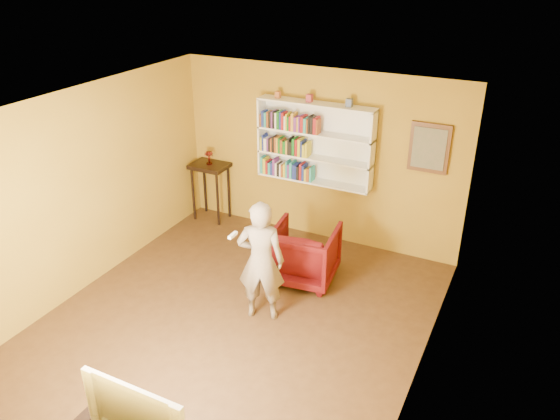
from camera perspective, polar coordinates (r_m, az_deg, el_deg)
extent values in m
cube|color=#3F2814|center=(7.10, -4.34, -11.57)|extent=(5.30, 5.80, 0.12)
cube|color=#A17A1D|center=(8.41, 4.07, 5.68)|extent=(5.30, 0.04, 2.70)
cube|color=#A17A1D|center=(4.73, -21.01, -14.00)|extent=(5.30, 0.04, 2.70)
cube|color=#A17A1D|center=(7.67, -19.52, 2.13)|extent=(0.04, 5.80, 2.70)
cube|color=#A17A1D|center=(5.65, 15.58, -6.07)|extent=(0.04, 5.80, 2.70)
cube|color=silver|center=(5.84, -5.26, 10.71)|extent=(5.30, 5.80, 0.06)
cube|color=white|center=(8.29, 4.02, 7.22)|extent=(1.80, 0.03, 1.20)
cube|color=white|center=(8.54, -1.86, 7.83)|extent=(0.03, 0.28, 1.20)
cube|color=white|center=(7.90, 9.61, 5.95)|extent=(0.03, 0.28, 1.20)
cube|color=white|center=(8.39, 3.55, 3.08)|extent=(1.80, 0.28, 0.03)
cube|color=white|center=(8.25, 3.62, 5.51)|extent=(1.80, 0.28, 0.03)
cube|color=white|center=(8.12, 3.69, 8.03)|extent=(1.80, 0.28, 0.03)
cube|color=white|center=(8.00, 3.78, 11.02)|extent=(1.80, 0.28, 0.03)
cube|color=teal|center=(8.62, -1.76, 4.82)|extent=(0.03, 0.14, 0.27)
cube|color=gold|center=(8.61, -1.47, 4.72)|extent=(0.04, 0.15, 0.25)
cube|color=maroon|center=(8.60, -1.18, 4.58)|extent=(0.04, 0.17, 0.21)
cube|color=teal|center=(8.59, -0.94, 4.47)|extent=(0.03, 0.17, 0.19)
cube|color=navy|center=(8.57, -0.69, 4.46)|extent=(0.03, 0.17, 0.20)
cube|color=#6B2B83|center=(8.54, -0.45, 4.62)|extent=(0.04, 0.16, 0.27)
cube|color=white|center=(8.53, -0.21, 4.40)|extent=(0.03, 0.17, 0.21)
cube|color=black|center=(8.51, -0.02, 4.33)|extent=(0.04, 0.15, 0.21)
cube|color=white|center=(8.51, 0.24, 4.31)|extent=(0.02, 0.18, 0.20)
cube|color=brown|center=(8.49, 0.40, 4.23)|extent=(0.03, 0.16, 0.19)
cube|color=gold|center=(8.48, 0.66, 4.27)|extent=(0.03, 0.18, 0.21)
cube|color=teal|center=(8.44, 0.85, 4.36)|extent=(0.02, 0.15, 0.26)
cube|color=#6B2B83|center=(8.45, 1.07, 4.18)|extent=(0.03, 0.17, 0.22)
cube|color=teal|center=(8.43, 1.35, 4.29)|extent=(0.04, 0.19, 0.26)
cube|color=navy|center=(8.41, 1.61, 4.12)|extent=(0.04, 0.16, 0.23)
cube|color=navy|center=(8.40, 1.87, 4.12)|extent=(0.02, 0.19, 0.23)
cube|color=black|center=(8.38, 2.03, 3.98)|extent=(0.04, 0.15, 0.21)
cube|color=maroon|center=(8.36, 2.35, 4.11)|extent=(0.03, 0.18, 0.26)
cube|color=navy|center=(8.35, 2.61, 4.01)|extent=(0.04, 0.17, 0.25)
cube|color=gold|center=(8.34, 2.86, 3.79)|extent=(0.03, 0.18, 0.19)
cube|color=brown|center=(8.32, 3.10, 3.77)|extent=(0.04, 0.16, 0.21)
cube|color=teal|center=(8.30, 3.37, 3.80)|extent=(0.03, 0.16, 0.23)
cube|color=gold|center=(8.50, -1.80, 7.03)|extent=(0.03, 0.15, 0.21)
cube|color=navy|center=(8.49, -1.60, 7.15)|extent=(0.03, 0.16, 0.25)
cube|color=white|center=(8.48, -1.35, 6.94)|extent=(0.04, 0.16, 0.20)
cube|color=#6B2B83|center=(8.46, -1.12, 6.90)|extent=(0.02, 0.15, 0.20)
cube|color=black|center=(8.44, -0.91, 6.89)|extent=(0.03, 0.16, 0.20)
cube|color=brown|center=(8.42, -0.75, 6.89)|extent=(0.02, 0.14, 0.22)
cube|color=black|center=(8.40, -0.55, 6.97)|extent=(0.03, 0.14, 0.25)
cube|color=brown|center=(8.39, -0.33, 6.91)|extent=(0.03, 0.14, 0.24)
cube|color=gold|center=(8.39, -0.08, 6.91)|extent=(0.03, 0.18, 0.24)
cube|color=#16651C|center=(8.38, 0.14, 6.86)|extent=(0.03, 0.18, 0.24)
cube|color=brown|center=(8.36, 0.34, 6.73)|extent=(0.04, 0.16, 0.22)
cube|color=#16651C|center=(8.34, 0.64, 6.63)|extent=(0.04, 0.16, 0.20)
cube|color=gold|center=(8.33, 0.89, 6.65)|extent=(0.03, 0.17, 0.22)
cube|color=black|center=(8.32, 1.13, 6.77)|extent=(0.03, 0.19, 0.25)
cube|color=black|center=(8.31, 1.35, 6.56)|extent=(0.04, 0.18, 0.21)
cube|color=#16651C|center=(8.28, 1.61, 6.70)|extent=(0.04, 0.18, 0.26)
cube|color=maroon|center=(8.26, 1.89, 6.62)|extent=(0.04, 0.17, 0.26)
cube|color=gold|center=(8.24, 2.20, 6.61)|extent=(0.04, 0.18, 0.27)
cube|color=navy|center=(8.23, 2.46, 6.50)|extent=(0.03, 0.18, 0.24)
cube|color=gold|center=(8.22, 2.66, 6.30)|extent=(0.04, 0.17, 0.19)
cube|color=gold|center=(8.20, 2.94, 6.35)|extent=(0.04, 0.18, 0.23)
cube|color=brown|center=(8.40, -1.81, 9.45)|extent=(0.02, 0.17, 0.19)
cube|color=navy|center=(8.37, -1.62, 9.58)|extent=(0.04, 0.15, 0.24)
cube|color=teal|center=(8.37, -1.32, 9.51)|extent=(0.03, 0.18, 0.22)
cube|color=brown|center=(8.33, -1.11, 9.50)|extent=(0.03, 0.15, 0.24)
cube|color=black|center=(8.32, -0.84, 9.48)|extent=(0.03, 0.17, 0.24)
cube|color=#6B2B83|center=(8.31, -0.61, 9.51)|extent=(0.02, 0.19, 0.25)
cube|color=black|center=(8.29, -0.44, 9.48)|extent=(0.03, 0.17, 0.26)
cube|color=white|center=(8.28, -0.25, 9.39)|extent=(0.03, 0.16, 0.24)
cube|color=#16651C|center=(8.26, -0.02, 9.44)|extent=(0.04, 0.16, 0.26)
cube|color=navy|center=(8.25, 0.28, 9.42)|extent=(0.03, 0.19, 0.26)
cube|color=maroon|center=(8.23, 0.47, 9.34)|extent=(0.04, 0.16, 0.26)
cube|color=white|center=(8.22, 0.69, 9.15)|extent=(0.02, 0.15, 0.21)
cube|color=gold|center=(8.21, 0.89, 9.29)|extent=(0.02, 0.18, 0.25)
cube|color=#16651C|center=(8.19, 1.04, 9.10)|extent=(0.03, 0.16, 0.21)
cube|color=maroon|center=(8.18, 1.25, 9.12)|extent=(0.03, 0.16, 0.22)
cube|color=gold|center=(8.16, 1.49, 9.23)|extent=(0.04, 0.17, 0.27)
cube|color=#6B2B83|center=(8.15, 1.77, 9.02)|extent=(0.04, 0.16, 0.22)
cube|color=gold|center=(8.14, 2.07, 9.02)|extent=(0.02, 0.18, 0.22)
cube|color=#6B2B83|center=(8.12, 2.22, 9.04)|extent=(0.02, 0.17, 0.24)
cube|color=maroon|center=(8.11, 2.52, 9.02)|extent=(0.04, 0.19, 0.24)
cube|color=teal|center=(8.09, 2.79, 8.88)|extent=(0.04, 0.16, 0.22)
cube|color=brown|center=(8.08, 3.04, 8.84)|extent=(0.02, 0.17, 0.21)
cube|color=black|center=(8.06, 3.26, 8.97)|extent=(0.02, 0.18, 0.26)
cube|color=black|center=(8.04, 3.49, 8.87)|extent=(0.04, 0.15, 0.25)
cube|color=maroon|center=(8.04, 3.85, 8.83)|extent=(0.04, 0.18, 0.24)
cube|color=brown|center=(8.01, 4.03, 8.69)|extent=(0.03, 0.14, 0.22)
cube|color=#B36233|center=(8.23, -0.21, 11.96)|extent=(0.07, 0.07, 0.10)
cube|color=#A73746|center=(8.02, 3.10, 11.60)|extent=(0.08, 0.08, 0.11)
cube|color=#4D5A81|center=(7.81, 7.25, 11.05)|extent=(0.08, 0.08, 0.12)
cube|color=#502E16|center=(7.79, 15.34, 6.26)|extent=(0.55, 0.04, 0.70)
cube|color=#7C6D5A|center=(7.76, 15.30, 6.21)|extent=(0.45, 0.02, 0.58)
cylinder|color=black|center=(9.32, -9.05, 1.62)|extent=(0.04, 0.04, 0.93)
cylinder|color=black|center=(9.07, -6.53, 1.07)|extent=(0.04, 0.04, 0.93)
cylinder|color=black|center=(9.58, -7.85, 2.40)|extent=(0.04, 0.04, 0.93)
cylinder|color=black|center=(9.34, -5.37, 1.89)|extent=(0.04, 0.04, 0.93)
cube|color=black|center=(9.14, -7.38, 4.59)|extent=(0.61, 0.46, 0.07)
cylinder|color=maroon|center=(9.12, -7.39, 4.84)|extent=(0.10, 0.10, 0.02)
cylinder|color=maroon|center=(9.10, -7.42, 5.25)|extent=(0.03, 0.03, 0.12)
ellipsoid|color=maroon|center=(9.06, -7.46, 5.87)|extent=(0.13, 0.13, 0.09)
cylinder|color=#FFE6AE|center=(9.03, -7.10, 5.78)|extent=(0.01, 0.01, 0.10)
cylinder|color=#FFE6AE|center=(9.06, -7.03, 5.86)|extent=(0.01, 0.01, 0.10)
cylinder|color=#FFE6AE|center=(9.09, -7.10, 5.93)|extent=(0.01, 0.01, 0.10)
cylinder|color=#FFE6AE|center=(9.12, -7.28, 5.98)|extent=(0.01, 0.01, 0.10)
cylinder|color=#FFE6AE|center=(9.12, -7.51, 5.98)|extent=(0.01, 0.01, 0.10)
cylinder|color=#FFE6AE|center=(9.11, -7.73, 5.93)|extent=(0.01, 0.01, 0.10)
cylinder|color=#FFE6AE|center=(9.08, -7.86, 5.86)|extent=(0.01, 0.01, 0.10)
cylinder|color=#FFE6AE|center=(9.05, -7.86, 5.78)|extent=(0.01, 0.01, 0.10)
cylinder|color=#FFE6AE|center=(9.02, -7.73, 5.72)|extent=(0.01, 0.01, 0.10)
cylinder|color=#FFE6AE|center=(9.00, -7.52, 5.69)|extent=(0.01, 0.01, 0.10)
cylinder|color=#FFE6AE|center=(9.00, -7.28, 5.72)|extent=(0.01, 0.01, 0.10)
imported|color=#40040A|center=(7.59, 2.55, -4.56)|extent=(0.96, 0.98, 0.81)
imported|color=#7A6B5A|center=(6.65, -2.01, -5.37)|extent=(0.67, 0.55, 1.59)
cube|color=white|center=(6.16, -4.96, -2.64)|extent=(0.04, 0.15, 0.04)
imported|color=black|center=(5.02, -14.19, -19.16)|extent=(1.02, 0.14, 0.59)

